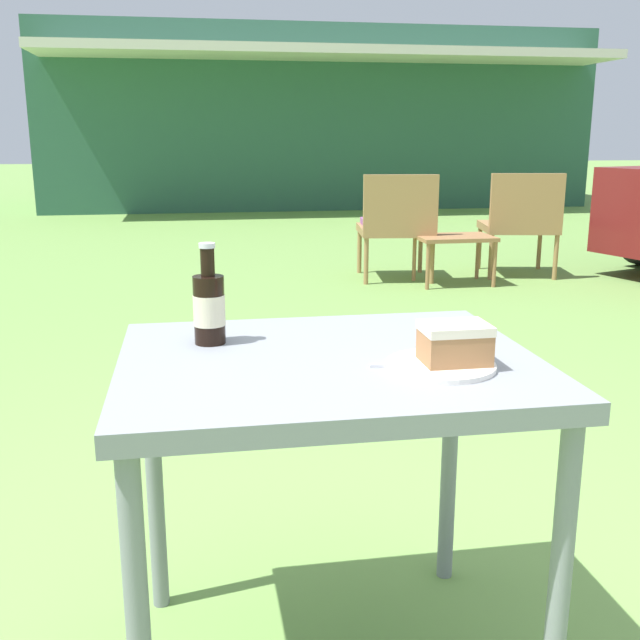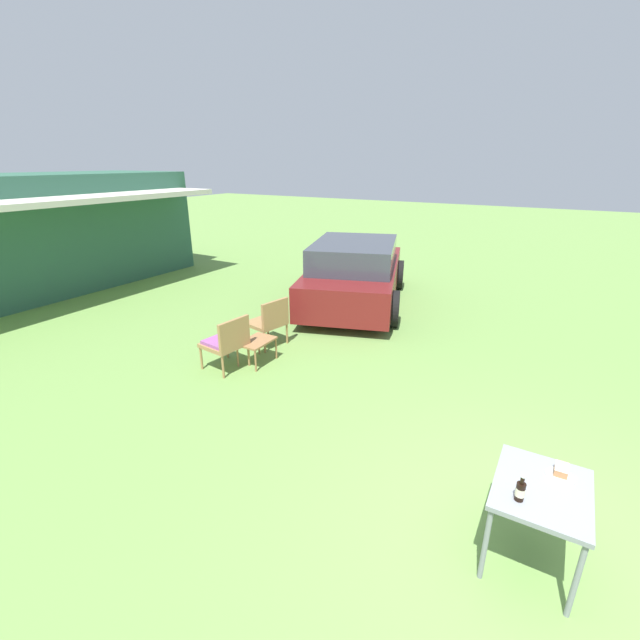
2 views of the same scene
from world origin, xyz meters
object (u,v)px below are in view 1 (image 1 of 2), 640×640
Objects in this scene: wicker_chair_cushioned at (397,222)px; cake_on_plate at (450,350)px; garden_side_table at (454,241)px; cola_bottle_near at (209,307)px; wicker_chair_plain at (521,219)px; patio_table at (328,394)px.

wicker_chair_cushioned is 4.59m from cake_on_plate.
garden_side_table is (0.40, -0.25, -0.13)m from wicker_chair_cushioned.
cake_on_plate is 0.98× the size of cola_bottle_near.
wicker_chair_cushioned reaches higher than garden_side_table.
wicker_chair_plain is at bearing 58.09° from cola_bottle_near.
wicker_chair_cushioned reaches higher than patio_table.
cake_on_plate is 0.50m from cola_bottle_near.
cake_on_plate is at bearing -109.97° from garden_side_table.
cola_bottle_near reaches higher than wicker_chair_cushioned.
garden_side_table is 2.81× the size of cake_on_plate.
cake_on_plate is at bearing -29.36° from cola_bottle_near.
wicker_chair_plain is at bearing 61.19° from patio_table.
wicker_chair_plain is 1.45× the size of garden_side_table.
garden_side_table is at bearing 30.42° from wicker_chair_plain.
garden_side_table is (-0.64, -0.23, -0.13)m from wicker_chair_plain.
cake_on_plate reaches higher than garden_side_table.
garden_side_table is 2.74× the size of cola_bottle_near.
wicker_chair_cushioned is 1.03m from wicker_chair_plain.
garden_side_table is 4.45m from patio_table.
cake_on_plate is at bearing 74.77° from wicker_chair_plain.
wicker_chair_cushioned is 1.00× the size of wicker_chair_plain.
wicker_chair_cushioned is 4.54m from patio_table.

